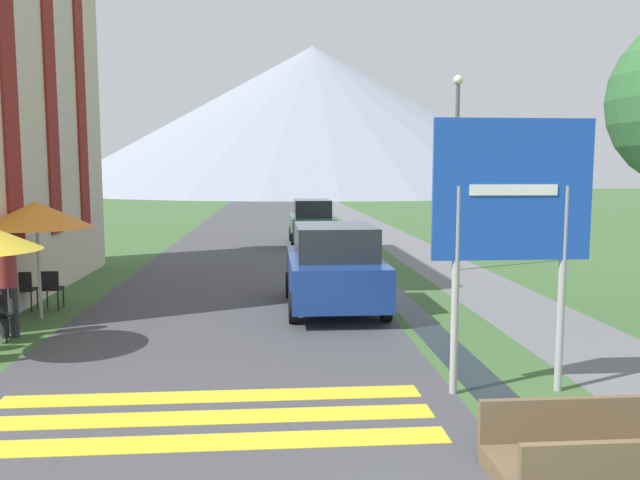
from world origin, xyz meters
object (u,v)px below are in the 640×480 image
(cafe_chair_far_left, at_px, (24,287))
(person_standing_terrace, at_px, (7,282))
(parked_car_far, at_px, (312,222))
(cafe_chair_far_right, at_px, (51,286))
(road_sign, at_px, (512,212))
(streetlamp, at_px, (456,158))
(parked_car_near, at_px, (334,267))
(cafe_umbrella_middle_orange, at_px, (36,215))
(footbridge, at_px, (585,461))

(cafe_chair_far_left, height_order, person_standing_terrace, person_standing_terrace)
(parked_car_far, relative_size, cafe_chair_far_left, 4.95)
(cafe_chair_far_right, height_order, person_standing_terrace, person_standing_terrace)
(road_sign, distance_m, cafe_chair_far_right, 9.78)
(person_standing_terrace, xyz_separation_m, streetlamp, (10.05, 6.80, 2.34))
(parked_car_near, height_order, cafe_umbrella_middle_orange, cafe_umbrella_middle_orange)
(footbridge, height_order, streetlamp, streetlamp)
(parked_car_far, relative_size, streetlamp, 0.74)
(streetlamp, bearing_deg, cafe_umbrella_middle_orange, -152.13)
(road_sign, distance_m, cafe_chair_far_left, 10.16)
(parked_car_far, bearing_deg, road_sign, -85.05)
(parked_car_far, bearing_deg, streetlamp, -61.56)
(road_sign, bearing_deg, cafe_chair_far_left, 146.38)
(parked_car_far, xyz_separation_m, cafe_umbrella_middle_orange, (-6.25, -12.32, 1.17))
(cafe_chair_far_left, xyz_separation_m, cafe_chair_far_right, (0.52, 0.07, 0.00))
(footbridge, distance_m, parked_car_near, 7.89)
(footbridge, height_order, parked_car_near, parked_car_near)
(cafe_umbrella_middle_orange, bearing_deg, footbridge, -44.08)
(footbridge, distance_m, cafe_chair_far_left, 11.39)
(road_sign, distance_m, cafe_umbrella_middle_orange, 9.15)
(cafe_chair_far_left, xyz_separation_m, cafe_umbrella_middle_orange, (0.57, -0.66, 1.57))
(parked_car_far, distance_m, cafe_umbrella_middle_orange, 13.86)
(cafe_chair_far_right, bearing_deg, road_sign, -53.41)
(streetlamp, bearing_deg, cafe_chair_far_left, -156.32)
(parked_car_near, height_order, streetlamp, streetlamp)
(parked_car_near, bearing_deg, streetlamp, 50.38)
(cafe_chair_far_right, xyz_separation_m, cafe_umbrella_middle_orange, (0.04, -0.73, 1.57))
(cafe_umbrella_middle_orange, bearing_deg, person_standing_terrace, -90.22)
(cafe_chair_far_left, height_order, streetlamp, streetlamp)
(cafe_umbrella_middle_orange, bearing_deg, cafe_chair_far_left, 130.75)
(road_sign, bearing_deg, parked_car_near, 108.83)
(cafe_chair_far_right, distance_m, person_standing_terrace, 2.27)
(cafe_chair_far_left, bearing_deg, person_standing_terrace, -85.25)
(road_sign, height_order, parked_car_near, road_sign)
(cafe_chair_far_left, bearing_deg, footbridge, -54.38)
(cafe_chair_far_right, bearing_deg, cafe_umbrella_middle_orange, -104.26)
(parked_car_near, relative_size, parked_car_far, 0.95)
(parked_car_near, distance_m, parked_car_far, 11.95)
(streetlamp, bearing_deg, cafe_chair_far_right, -155.57)
(road_sign, bearing_deg, streetlamp, 77.25)
(parked_car_near, distance_m, cafe_chair_far_left, 6.54)
(parked_car_far, distance_m, cafe_chair_far_left, 13.52)
(footbridge, distance_m, person_standing_terrace, 9.58)
(cafe_chair_far_left, distance_m, streetlamp, 11.93)
(streetlamp, bearing_deg, parked_car_far, 118.44)
(road_sign, distance_m, streetlamp, 10.48)
(parked_car_far, bearing_deg, person_standing_terrace, -114.39)
(parked_car_near, distance_m, person_standing_terrace, 6.25)
(parked_car_near, relative_size, person_standing_terrace, 2.32)
(road_sign, xyz_separation_m, parked_car_far, (-1.49, 17.19, -1.50))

